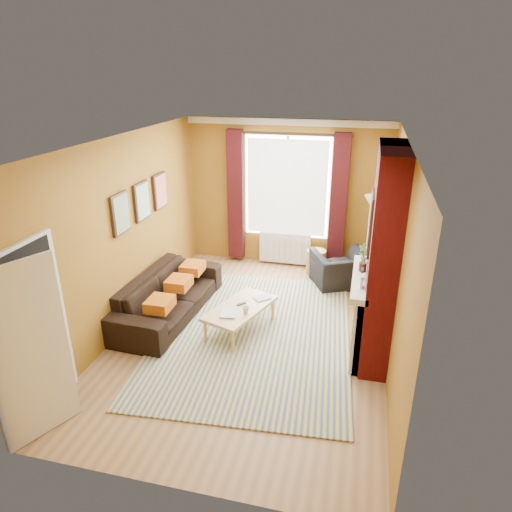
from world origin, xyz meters
The scene contains 12 objects.
ground centered at (0.00, 0.00, 0.00)m, with size 5.50×5.50×0.00m, color brown.
room_walls centered at (0.63, 0.27, 1.38)m, with size 3.82×5.54×2.83m.
striped_rug centered at (0.02, 0.02, 0.01)m, with size 3.05×4.03×0.02m.
sofa centered at (-1.42, 0.26, 0.34)m, with size 2.32×0.91×0.68m, color black.
armchair centered at (1.14, 1.97, 0.31)m, with size 0.95×0.83×0.62m, color black.
coffee_table centered at (-0.19, 0.07, 0.35)m, with size 0.95×1.32×0.40m.
wicker_stool centered at (0.65, 2.40, 0.23)m, with size 0.44×0.44×0.46m.
floor_lamp centered at (1.55, 2.14, 1.29)m, with size 0.29×0.29×1.64m.
book_a centered at (-0.41, -0.19, 0.41)m, with size 0.22×0.30×0.03m, color #999999.
book_b centered at (0.00, 0.47, 0.41)m, with size 0.18×0.25×0.02m, color #999999.
mug centered at (-0.07, -0.08, 0.44)m, with size 0.10×0.10×0.09m, color #999999.
tv_remote centered at (-0.20, 0.14, 0.41)m, with size 0.13×0.14×0.02m.
Camera 1 is at (1.42, -5.59, 3.65)m, focal length 32.00 mm.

